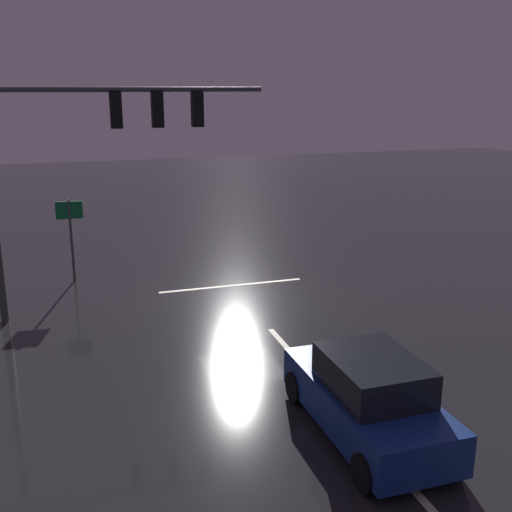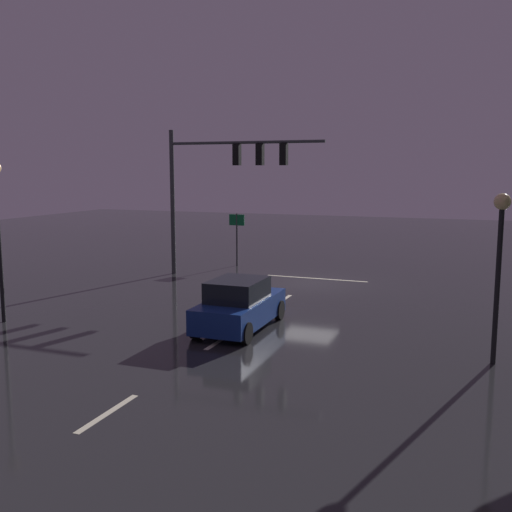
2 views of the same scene
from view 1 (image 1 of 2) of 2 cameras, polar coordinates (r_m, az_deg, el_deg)
name	(u,v)px [view 1 (image 1 of 2)]	position (r m, az deg, el deg)	size (l,w,h in m)	color
ground_plane	(242,297)	(20.02, -1.34, -3.81)	(80.00, 80.00, 0.00)	#232326
traffic_signal_assembly	(91,140)	(18.28, -15.02, 10.37)	(7.92, 0.47, 7.18)	#383A3D
lane_dash_far	(284,344)	(16.48, 2.60, -8.17)	(2.20, 0.16, 0.01)	beige
lane_dash_mid	(402,476)	(11.74, 13.33, -19.23)	(2.20, 0.16, 0.01)	beige
stop_bar	(232,286)	(21.14, -2.28, -2.75)	(5.00, 0.16, 0.01)	beige
car_approaching	(368,398)	(12.39, 10.30, -12.77)	(1.93, 4.38, 1.70)	navy
route_sign	(70,223)	(22.07, -16.83, 2.93)	(0.90, 0.12, 2.88)	#383A3D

